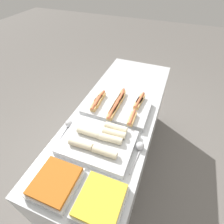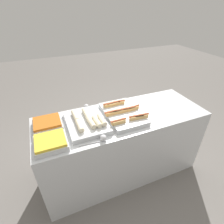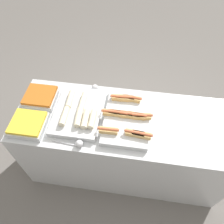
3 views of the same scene
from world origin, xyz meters
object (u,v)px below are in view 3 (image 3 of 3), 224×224
tray_wraps (78,112)px  tray_side_back (41,97)px  tray_hotdogs (127,117)px  serving_spoon_far (94,88)px  tray_side_front (28,124)px  serving_spoon_near (78,144)px

tray_wraps → tray_side_back: bearing=162.7°
tray_hotdogs → tray_side_back: size_ratio=2.02×
tray_side_back → serving_spoon_far: (0.43, 0.18, -0.01)m
tray_wraps → tray_side_back: 0.38m
tray_hotdogs → serving_spoon_far: 0.44m
serving_spoon_far → tray_side_front: bearing=-132.6°
serving_spoon_far → tray_hotdogs: bearing=-41.4°
tray_side_back → serving_spoon_near: (0.43, -0.40, -0.01)m
tray_side_back → tray_wraps: bearing=-17.3°
serving_spoon_near → serving_spoon_far: same height
tray_side_front → serving_spoon_near: 0.44m
tray_wraps → tray_side_back: size_ratio=1.85×
serving_spoon_near → serving_spoon_far: bearing=89.5°
tray_wraps → serving_spoon_near: bearing=-77.2°
tray_wraps → serving_spoon_near: 0.29m
tray_side_front → tray_wraps: bearing=25.7°
tray_wraps → serving_spoon_near: tray_wraps is taller
serving_spoon_far → serving_spoon_near: bearing=-90.5°
tray_side_back → serving_spoon_near: size_ratio=1.10×
tray_hotdogs → serving_spoon_far: size_ratio=2.12×
serving_spoon_near → serving_spoon_far: size_ratio=0.95×
tray_side_front → serving_spoon_far: size_ratio=1.05×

